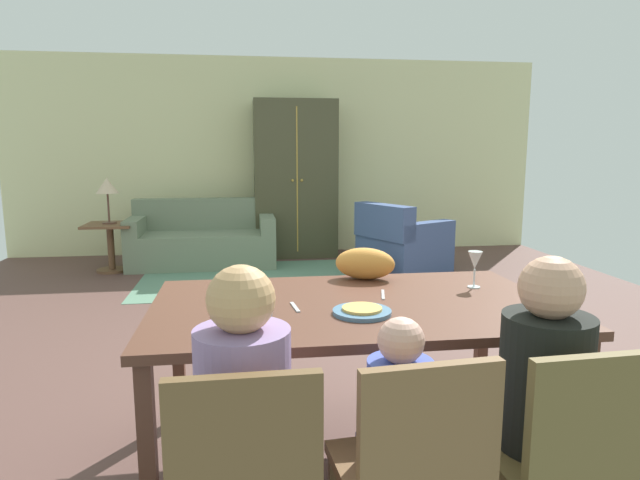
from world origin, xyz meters
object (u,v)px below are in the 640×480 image
at_px(dining_table, 353,316).
at_px(dining_chair_woman, 566,456).
at_px(wine_glass, 475,262).
at_px(person_child, 395,456).
at_px(plate_near_man, 243,313).
at_px(side_table, 111,240).
at_px(cat, 365,264).
at_px(handbag, 369,269).
at_px(plate_near_child, 362,312).
at_px(armchair, 401,244).
at_px(couch, 203,241).
at_px(armoire, 295,179).
at_px(person_woman, 535,423).
at_px(person_man, 244,444).
at_px(dining_chair_child, 413,469).
at_px(table_lamp, 107,187).

relative_size(dining_table, dining_chair_woman, 2.09).
distance_m(wine_glass, person_child, 1.21).
xyz_separation_m(plate_near_man, side_table, (-1.58, 4.44, -0.39)).
bearing_deg(cat, dining_chair_woman, -54.05).
height_order(dining_table, handbag, dining_table).
distance_m(plate_near_child, armchair, 4.33).
height_order(person_child, side_table, person_child).
relative_size(plate_near_child, couch, 0.14).
distance_m(couch, handbag, 2.22).
xyz_separation_m(plate_near_man, armoire, (0.71, 5.15, 0.28)).
distance_m(plate_near_child, cat, 0.64).
bearing_deg(armoire, person_woman, -87.08).
bearing_deg(side_table, dining_chair_woman, -63.67).
bearing_deg(side_table, cat, -60.16).
relative_size(person_woman, side_table, 1.91).
distance_m(person_man, person_woman, 1.00).
distance_m(plate_near_man, dining_chair_child, 0.97).
height_order(armoire, side_table, armoire).
height_order(person_man, side_table, person_man).
xyz_separation_m(plate_near_man, person_woman, (1.00, -0.60, -0.26)).
bearing_deg(armoire, plate_near_man, -97.82).
relative_size(dining_chair_child, armchair, 0.75).
xyz_separation_m(dining_chair_woman, table_lamp, (-2.58, 5.22, 0.52)).
xyz_separation_m(couch, table_lamp, (-1.07, -0.26, 0.71)).
relative_size(dining_chair_woman, armchair, 0.75).
relative_size(wine_glass, armchair, 0.16).
height_order(cat, side_table, cat).
height_order(cat, table_lamp, table_lamp).
xyz_separation_m(dining_chair_child, person_child, (-0.01, 0.17, -0.06)).
distance_m(couch, armchair, 2.48).
height_order(person_child, dining_chair_woman, person_child).
height_order(cat, armoire, armoire).
bearing_deg(handbag, armoire, 112.67).
relative_size(wine_glass, person_woman, 0.17).
distance_m(armchair, handbag, 0.72).
height_order(dining_chair_woman, person_woman, person_woman).
bearing_deg(couch, dining_chair_child, -79.48).
relative_size(dining_chair_child, couch, 0.49).
bearing_deg(handbag, plate_near_man, -111.24).
relative_size(person_man, side_table, 1.91).
bearing_deg(dining_chair_child, person_child, 93.11).
distance_m(cat, table_lamp, 4.48).
bearing_deg(couch, wine_glass, -69.26).
bearing_deg(person_child, handbag, 78.05).
height_order(plate_near_child, person_child, person_child).
bearing_deg(person_man, cat, 60.64).
relative_size(person_child, handbag, 2.89).
height_order(plate_near_child, handbag, plate_near_child).
relative_size(person_man, armoire, 0.53).
bearing_deg(wine_glass, dining_chair_woman, -97.99).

